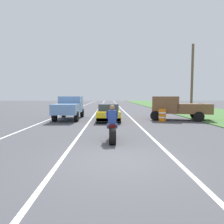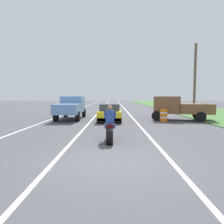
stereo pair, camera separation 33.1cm
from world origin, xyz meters
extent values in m
plane|color=#4C4C51|center=(0.00, 0.00, 0.00)|extent=(160.00, 160.00, 0.00)
cube|color=white|center=(-5.40, 20.00, 0.00)|extent=(0.14, 120.00, 0.01)
cube|color=white|center=(1.80, 20.00, 0.00)|extent=(0.14, 120.00, 0.01)
cube|color=white|center=(-1.80, 20.00, 0.00)|extent=(0.14, 120.00, 0.01)
cube|color=#477538|center=(11.92, 20.00, 0.03)|extent=(10.00, 120.00, 0.06)
cylinder|color=black|center=(-0.14, 2.11, 0.35)|extent=(0.28, 0.69, 0.69)
cylinder|color=black|center=(-0.14, 3.66, 0.31)|extent=(0.12, 0.63, 0.63)
cube|color=#590F0F|center=(-0.14, 2.94, 0.61)|extent=(0.28, 1.10, 0.36)
cylinder|color=#B2B2B7|center=(-0.14, 3.58, 0.68)|extent=(0.08, 0.36, 0.73)
cylinder|color=#A5A5AA|center=(-0.14, 3.56, 1.11)|extent=(0.70, 0.05, 0.05)
cube|color=navy|center=(-0.14, 2.71, 1.09)|extent=(0.36, 0.24, 0.60)
sphere|color=#9E7051|center=(-0.14, 2.71, 1.51)|extent=(0.22, 0.22, 0.22)
cylinder|color=#384C7A|center=(-0.32, 2.74, 0.69)|extent=(0.14, 0.47, 0.32)
cylinder|color=navy|center=(-0.36, 3.01, 1.14)|extent=(0.10, 0.51, 0.40)
cylinder|color=#384C7A|center=(0.04, 2.74, 0.69)|extent=(0.14, 0.47, 0.32)
cylinder|color=navy|center=(0.08, 3.01, 1.14)|extent=(0.10, 0.51, 0.40)
cube|color=yellow|center=(-0.29, 10.29, 0.53)|extent=(1.80, 4.30, 0.64)
cube|color=#333D4C|center=(-0.29, 10.09, 1.11)|extent=(1.56, 1.70, 0.52)
cube|color=black|center=(-0.29, 8.24, 0.29)|extent=(1.76, 0.20, 0.28)
cylinder|color=black|center=(-1.09, 11.89, 0.32)|extent=(0.24, 0.64, 0.64)
cylinder|color=black|center=(0.51, 11.89, 0.32)|extent=(0.24, 0.64, 0.64)
cylinder|color=black|center=(-1.09, 8.69, 0.32)|extent=(0.24, 0.64, 0.64)
cylinder|color=black|center=(0.51, 8.69, 0.32)|extent=(0.24, 0.64, 0.64)
cube|color=#6B93C6|center=(-3.68, 12.24, 1.28)|extent=(1.90, 2.10, 1.40)
cube|color=#333D4C|center=(-3.68, 12.59, 1.67)|extent=(1.67, 0.29, 0.57)
cube|color=#6B93C6|center=(-3.68, 9.99, 0.98)|extent=(1.90, 2.70, 0.80)
cylinder|color=black|center=(-4.55, 13.04, 0.40)|extent=(0.28, 0.80, 0.80)
cylinder|color=black|center=(-2.81, 13.04, 0.40)|extent=(0.28, 0.80, 0.80)
cylinder|color=black|center=(-4.55, 9.69, 0.40)|extent=(0.28, 0.80, 0.80)
cylinder|color=black|center=(-2.81, 9.69, 0.40)|extent=(0.28, 0.80, 0.80)
cube|color=brown|center=(4.56, 10.89, 1.28)|extent=(2.52, 2.38, 1.40)
cube|color=#333D4C|center=(4.23, 10.98, 1.67)|extent=(0.71, 1.69, 0.57)
cube|color=brown|center=(6.74, 10.31, 0.98)|extent=(3.10, 2.53, 0.80)
cylinder|color=black|center=(3.57, 10.25, 0.40)|extent=(0.85, 0.48, 0.80)
cylinder|color=black|center=(4.02, 11.94, 0.40)|extent=(0.85, 0.48, 0.80)
cylinder|color=black|center=(6.80, 9.39, 0.40)|extent=(0.85, 0.48, 0.80)
cylinder|color=black|center=(7.25, 11.07, 0.40)|extent=(0.85, 0.48, 0.80)
cylinder|color=brown|center=(8.06, 13.87, 3.56)|extent=(0.24, 0.24, 7.12)
cylinder|color=orange|center=(3.98, 9.61, 0.50)|extent=(0.56, 0.56, 1.00)
cylinder|color=white|center=(3.98, 9.61, 0.70)|extent=(0.58, 0.58, 0.10)
cylinder|color=white|center=(3.98, 9.61, 0.35)|extent=(0.58, 0.58, 0.10)
cylinder|color=orange|center=(4.38, 13.98, 0.50)|extent=(0.56, 0.56, 1.00)
cylinder|color=white|center=(4.38, 13.98, 0.70)|extent=(0.58, 0.58, 0.10)
cylinder|color=white|center=(4.38, 13.98, 0.35)|extent=(0.58, 0.58, 0.10)
camera|label=1|loc=(-0.31, -6.04, 2.01)|focal=32.02mm
camera|label=2|loc=(0.02, -6.04, 2.01)|focal=32.02mm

